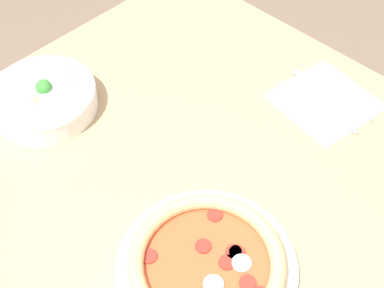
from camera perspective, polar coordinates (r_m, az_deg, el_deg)
The scene contains 6 objects.
dining_table at distance 1.01m, azimuth -4.10°, elevation -10.60°, with size 1.15×0.98×0.76m.
pizza at distance 0.85m, azimuth 1.60°, elevation -12.66°, with size 0.29×0.29×0.04m.
bowl at distance 1.09m, azimuth -15.56°, elevation 4.78°, with size 0.21×0.21×0.07m.
napkin at distance 1.12m, azimuth 14.01°, elevation 4.44°, with size 0.20×0.20×0.00m.
fork at distance 1.10m, azimuth 13.35°, elevation 3.84°, with size 0.02×0.19×0.00m.
knife at distance 1.13m, azimuth 15.01°, elevation 4.89°, with size 0.02×0.20×0.01m.
Camera 1 is at (-0.31, -0.40, 1.54)m, focal length 50.00 mm.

